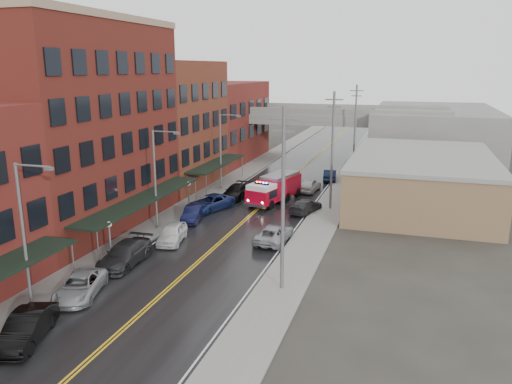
# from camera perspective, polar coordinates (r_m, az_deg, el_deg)

# --- Properties ---
(road) EXTENTS (11.00, 160.00, 0.02)m
(road) POSITION_cam_1_polar(r_m,az_deg,el_deg) (49.03, -0.82, -2.85)
(road) COLOR black
(road) RESTS_ON ground
(sidewalk_left) EXTENTS (3.00, 160.00, 0.15)m
(sidewalk_left) POSITION_cam_1_polar(r_m,az_deg,el_deg) (51.66, -8.54, -2.05)
(sidewalk_left) COLOR slate
(sidewalk_left) RESTS_ON ground
(sidewalk_right) EXTENTS (3.00, 160.00, 0.15)m
(sidewalk_right) POSITION_cam_1_polar(r_m,az_deg,el_deg) (47.34, 7.62, -3.52)
(sidewalk_right) COLOR slate
(sidewalk_right) RESTS_ON ground
(curb_left) EXTENTS (0.30, 160.00, 0.15)m
(curb_left) POSITION_cam_1_polar(r_m,az_deg,el_deg) (50.98, -6.87, -2.21)
(curb_left) COLOR gray
(curb_left) RESTS_ON ground
(curb_right) EXTENTS (0.30, 160.00, 0.15)m
(curb_right) POSITION_cam_1_polar(r_m,az_deg,el_deg) (47.63, 5.67, -3.35)
(curb_right) COLOR gray
(curb_right) RESTS_ON ground
(brick_building_b) EXTENTS (9.00, 20.00, 18.00)m
(brick_building_b) POSITION_cam_1_polar(r_m,az_deg,el_deg) (47.11, -19.33, 6.85)
(brick_building_b) COLOR #521915
(brick_building_b) RESTS_ON ground
(brick_building_c) EXTENTS (9.00, 15.00, 15.00)m
(brick_building_c) POSITION_cam_1_polar(r_m,az_deg,el_deg) (62.11, -9.60, 7.62)
(brick_building_c) COLOR maroon
(brick_building_c) RESTS_ON ground
(brick_building_far) EXTENTS (9.00, 20.00, 12.00)m
(brick_building_far) POSITION_cam_1_polar(r_m,az_deg,el_deg) (78.19, -3.74, 7.97)
(brick_building_far) COLOR maroon
(brick_building_far) RESTS_ON ground
(tan_building) EXTENTS (14.00, 22.00, 5.00)m
(tan_building) POSITION_cam_1_polar(r_m,az_deg,el_deg) (55.83, 18.33, 1.17)
(tan_building) COLOR olive
(tan_building) RESTS_ON ground
(right_far_block) EXTENTS (18.00, 30.00, 8.00)m
(right_far_block) POSITION_cam_1_polar(r_m,az_deg,el_deg) (85.25, 19.58, 6.35)
(right_far_block) COLOR slate
(right_far_block) RESTS_ON ground
(awning_1) EXTENTS (2.60, 18.00, 3.09)m
(awning_1) POSITION_cam_1_polar(r_m,az_deg,el_deg) (45.03, -12.75, -0.80)
(awning_1) COLOR black
(awning_1) RESTS_ON ground
(awning_2) EXTENTS (2.60, 13.00, 3.09)m
(awning_2) POSITION_cam_1_polar(r_m,az_deg,el_deg) (60.40, -4.49, 3.26)
(awning_2) COLOR black
(awning_2) RESTS_ON ground
(globe_lamp_1) EXTENTS (0.44, 0.44, 3.12)m
(globe_lamp_1) POSITION_cam_1_polar(r_m,az_deg,el_deg) (38.98, -16.41, -4.40)
(globe_lamp_1) COLOR #59595B
(globe_lamp_1) RESTS_ON ground
(globe_lamp_2) EXTENTS (0.44, 0.44, 3.12)m
(globe_lamp_2) POSITION_cam_1_polar(r_m,az_deg,el_deg) (50.71, -7.72, 0.29)
(globe_lamp_2) COLOR #59595B
(globe_lamp_2) RESTS_ON ground
(street_lamp_0) EXTENTS (2.64, 0.22, 9.00)m
(street_lamp_0) POSITION_cam_1_polar(r_m,az_deg,el_deg) (32.26, -24.80, -3.65)
(street_lamp_0) COLOR #59595B
(street_lamp_0) RESTS_ON ground
(street_lamp_1) EXTENTS (2.64, 0.22, 9.00)m
(street_lamp_1) POSITION_cam_1_polar(r_m,az_deg,el_deg) (44.93, -11.22, 2.12)
(street_lamp_1) COLOR #59595B
(street_lamp_1) RESTS_ON ground
(street_lamp_2) EXTENTS (2.64, 0.22, 9.00)m
(street_lamp_2) POSITION_cam_1_polar(r_m,az_deg,el_deg) (59.23, -3.86, 5.21)
(street_lamp_2) COLOR #59595B
(street_lamp_2) RESTS_ON ground
(utility_pole_0) EXTENTS (1.80, 0.24, 12.00)m
(utility_pole_0) POSITION_cam_1_polar(r_m,az_deg,el_deg) (31.51, 3.10, -0.62)
(utility_pole_0) COLOR #59595B
(utility_pole_0) RESTS_ON ground
(utility_pole_1) EXTENTS (1.80, 0.24, 12.00)m
(utility_pole_1) POSITION_cam_1_polar(r_m,az_deg,el_deg) (50.75, 8.72, 4.87)
(utility_pole_1) COLOR #59595B
(utility_pole_1) RESTS_ON ground
(utility_pole_2) EXTENTS (1.80, 0.24, 12.00)m
(utility_pole_2) POSITION_cam_1_polar(r_m,az_deg,el_deg) (70.41, 11.25, 7.31)
(utility_pole_2) COLOR #59595B
(utility_pole_2) RESTS_ON ground
(overpass) EXTENTS (40.00, 10.00, 7.50)m
(overpass) POSITION_cam_1_polar(r_m,az_deg,el_deg) (78.39, 6.53, 7.92)
(overpass) COLOR slate
(overpass) RESTS_ON ground
(fire_truck) EXTENTS (4.69, 8.38, 2.92)m
(fire_truck) POSITION_cam_1_polar(r_m,az_deg,el_deg) (54.03, 2.10, 0.47)
(fire_truck) COLOR #AE081E
(fire_truck) RESTS_ON ground
(parked_car_left_1) EXTENTS (3.07, 5.13, 1.60)m
(parked_car_left_1) POSITION_cam_1_polar(r_m,az_deg,el_deg) (30.12, -24.73, -13.92)
(parked_car_left_1) COLOR black
(parked_car_left_1) RESTS_ON ground
(parked_car_left_2) EXTENTS (3.66, 5.48, 1.40)m
(parked_car_left_2) POSITION_cam_1_polar(r_m,az_deg,el_deg) (34.33, -19.46, -10.09)
(parked_car_left_2) COLOR gray
(parked_car_left_2) RESTS_ON ground
(parked_car_left_3) EXTENTS (2.57, 5.78, 1.65)m
(parked_car_left_3) POSITION_cam_1_polar(r_m,az_deg,el_deg) (38.50, -14.75, -6.87)
(parked_car_left_3) COLOR #232426
(parked_car_left_3) RESTS_ON ground
(parked_car_left_4) EXTENTS (2.69, 4.82, 1.55)m
(parked_car_left_4) POSITION_cam_1_polar(r_m,az_deg,el_deg) (42.48, -9.56, -4.67)
(parked_car_left_4) COLOR silver
(parked_car_left_4) RESTS_ON ground
(parked_car_left_5) EXTENTS (2.31, 4.51, 1.42)m
(parked_car_left_5) POSITION_cam_1_polar(r_m,az_deg,el_deg) (47.99, -7.23, -2.47)
(parked_car_left_5) COLOR black
(parked_car_left_5) RESTS_ON ground
(parked_car_left_6) EXTENTS (4.24, 6.09, 1.54)m
(parked_car_left_6) POSITION_cam_1_polar(r_m,az_deg,el_deg) (51.37, -5.22, -1.23)
(parked_car_left_6) COLOR #152150
(parked_car_left_6) RESTS_ON ground
(parked_car_left_7) EXTENTS (2.36, 5.32, 1.52)m
(parked_car_left_7) POSITION_cam_1_polar(r_m,az_deg,el_deg) (55.77, -2.30, 0.03)
(parked_car_left_7) COLOR black
(parked_car_left_7) RESTS_ON ground
(parked_car_right_0) EXTENTS (2.61, 5.21, 1.42)m
(parked_car_right_0) POSITION_cam_1_polar(r_m,az_deg,el_deg) (42.00, 2.06, -4.79)
(parked_car_right_0) COLOR gray
(parked_car_right_0) RESTS_ON ground
(parked_car_right_1) EXTENTS (3.02, 5.08, 1.38)m
(parked_car_right_1) POSITION_cam_1_polar(r_m,az_deg,el_deg) (50.55, 5.70, -1.59)
(parked_car_right_1) COLOR #2A2A2C
(parked_car_right_1) RESTS_ON ground
(parked_car_right_2) EXTENTS (2.25, 4.77, 1.58)m
(parked_car_right_2) POSITION_cam_1_polar(r_m,az_deg,el_deg) (59.09, 6.14, 0.80)
(parked_car_right_2) COLOR #BABABA
(parked_car_right_2) RESTS_ON ground
(parked_car_right_3) EXTENTS (2.12, 4.67, 1.49)m
(parked_car_right_3) POSITION_cam_1_polar(r_m,az_deg,el_deg) (65.18, 8.45, 1.94)
(parked_car_right_3) COLOR black
(parked_car_right_3) RESTS_ON ground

